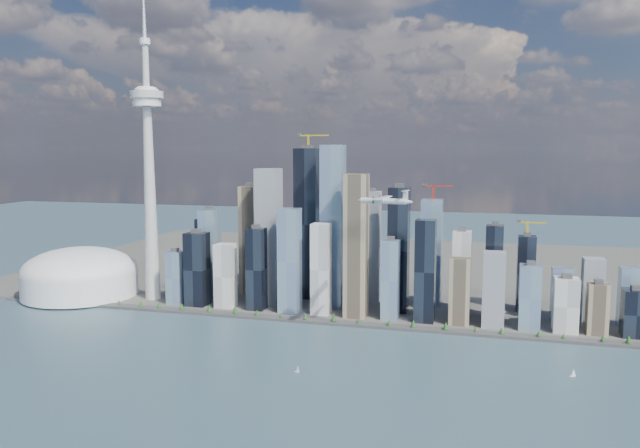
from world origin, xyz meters
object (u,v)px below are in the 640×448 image
(needle_tower, at_px, (149,166))
(sailboat_west, at_px, (297,370))
(sailboat_east, at_px, (573,374))
(airplane, at_px, (384,200))
(dome_stadium, at_px, (80,275))

(needle_tower, bearing_deg, sailboat_west, -37.71)
(sailboat_east, bearing_deg, sailboat_west, 178.80)
(needle_tower, relative_size, airplane, 7.19)
(needle_tower, height_order, dome_stadium, needle_tower)
(dome_stadium, bearing_deg, sailboat_west, -28.03)
(needle_tower, relative_size, dome_stadium, 2.75)
(dome_stadium, height_order, sailboat_east, dome_stadium)
(sailboat_west, bearing_deg, sailboat_east, 25.56)
(airplane, distance_m, sailboat_east, 311.08)
(needle_tower, distance_m, sailboat_west, 501.31)
(needle_tower, distance_m, sailboat_east, 733.70)
(needle_tower, xyz_separation_m, dome_stadium, (-140.00, -10.00, -196.40))
(sailboat_west, distance_m, sailboat_east, 323.35)
(airplane, relative_size, sailboat_west, 8.37)
(sailboat_west, bearing_deg, needle_tower, 155.05)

